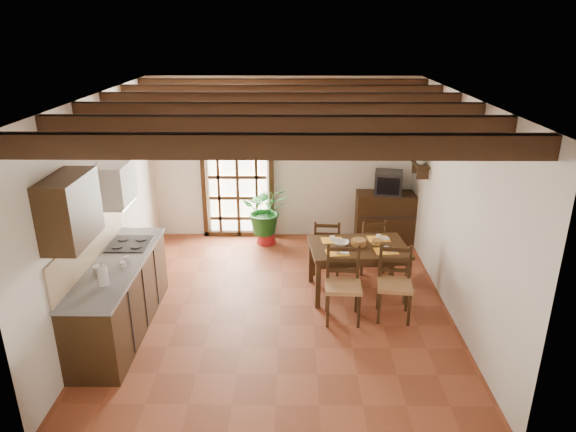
{
  "coord_description": "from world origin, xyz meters",
  "views": [
    {
      "loc": [
        0.17,
        -6.11,
        3.61
      ],
      "look_at": [
        0.1,
        0.4,
        1.15
      ],
      "focal_mm": 32.0,
      "sensor_mm": 36.0,
      "label": 1
    }
  ],
  "objects_px": {
    "dining_table": "(358,252)",
    "chair_far_right": "(369,254)",
    "chair_near_left": "(343,298)",
    "potted_plant": "(266,212)",
    "chair_far_left": "(326,255)",
    "crt_tv": "(389,183)",
    "pendant_lamp": "(363,148)",
    "sideboard": "(386,217)",
    "kitchen_counter": "(120,296)",
    "chair_near_right": "(393,296)"
  },
  "relations": [
    {
      "from": "chair_far_left",
      "to": "kitchen_counter",
      "type": "bearing_deg",
      "value": 35.47
    },
    {
      "from": "chair_far_left",
      "to": "chair_far_right",
      "type": "distance_m",
      "value": 0.67
    },
    {
      "from": "chair_far_right",
      "to": "sideboard",
      "type": "height_order",
      "value": "sideboard"
    },
    {
      "from": "chair_near_left",
      "to": "pendant_lamp",
      "type": "height_order",
      "value": "pendant_lamp"
    },
    {
      "from": "crt_tv",
      "to": "pendant_lamp",
      "type": "height_order",
      "value": "pendant_lamp"
    },
    {
      "from": "potted_plant",
      "to": "pendant_lamp",
      "type": "relative_size",
      "value": 2.67
    },
    {
      "from": "chair_near_right",
      "to": "chair_far_right",
      "type": "xyz_separation_m",
      "value": [
        -0.12,
        1.35,
        -0.03
      ]
    },
    {
      "from": "dining_table",
      "to": "chair_near_left",
      "type": "xyz_separation_m",
      "value": [
        -0.27,
        -0.71,
        -0.32
      ]
    },
    {
      "from": "dining_table",
      "to": "chair_far_left",
      "type": "height_order",
      "value": "chair_far_left"
    },
    {
      "from": "chair_far_right",
      "to": "crt_tv",
      "type": "xyz_separation_m",
      "value": [
        0.44,
        1.13,
        0.8
      ]
    },
    {
      "from": "pendant_lamp",
      "to": "sideboard",
      "type": "bearing_deg",
      "value": 67.94
    },
    {
      "from": "dining_table",
      "to": "pendant_lamp",
      "type": "relative_size",
      "value": 1.66
    },
    {
      "from": "dining_table",
      "to": "crt_tv",
      "type": "xyz_separation_m",
      "value": [
        0.71,
        1.84,
        0.44
      ]
    },
    {
      "from": "dining_table",
      "to": "chair_far_right",
      "type": "height_order",
      "value": "chair_far_right"
    },
    {
      "from": "kitchen_counter",
      "to": "chair_near_right",
      "type": "bearing_deg",
      "value": 5.56
    },
    {
      "from": "chair_far_left",
      "to": "sideboard",
      "type": "xyz_separation_m",
      "value": [
        1.1,
        1.2,
        0.17
      ]
    },
    {
      "from": "dining_table",
      "to": "chair_far_right",
      "type": "relative_size",
      "value": 1.62
    },
    {
      "from": "chair_far_right",
      "to": "sideboard",
      "type": "relative_size",
      "value": 0.83
    },
    {
      "from": "chair_near_left",
      "to": "chair_far_left",
      "type": "distance_m",
      "value": 1.36
    },
    {
      "from": "dining_table",
      "to": "chair_near_right",
      "type": "bearing_deg",
      "value": -63.71
    },
    {
      "from": "dining_table",
      "to": "chair_far_right",
      "type": "xyz_separation_m",
      "value": [
        0.27,
        0.71,
        -0.36
      ]
    },
    {
      "from": "sideboard",
      "to": "pendant_lamp",
      "type": "relative_size",
      "value": 1.23
    },
    {
      "from": "dining_table",
      "to": "crt_tv",
      "type": "height_order",
      "value": "crt_tv"
    },
    {
      "from": "chair_near_left",
      "to": "potted_plant",
      "type": "bearing_deg",
      "value": 116.25
    },
    {
      "from": "dining_table",
      "to": "chair_far_right",
      "type": "distance_m",
      "value": 0.84
    },
    {
      "from": "kitchen_counter",
      "to": "chair_near_left",
      "type": "distance_m",
      "value": 2.78
    },
    {
      "from": "crt_tv",
      "to": "kitchen_counter",
      "type": "bearing_deg",
      "value": -131.94
    },
    {
      "from": "sideboard",
      "to": "crt_tv",
      "type": "relative_size",
      "value": 1.97
    },
    {
      "from": "chair_far_right",
      "to": "potted_plant",
      "type": "relative_size",
      "value": 0.38
    },
    {
      "from": "sideboard",
      "to": "chair_near_left",
      "type": "bearing_deg",
      "value": -109.13
    },
    {
      "from": "crt_tv",
      "to": "sideboard",
      "type": "bearing_deg",
      "value": 101.04
    },
    {
      "from": "crt_tv",
      "to": "pendant_lamp",
      "type": "bearing_deg",
      "value": -101.09
    },
    {
      "from": "chair_far_left",
      "to": "pendant_lamp",
      "type": "distance_m",
      "value": 1.93
    },
    {
      "from": "chair_near_right",
      "to": "crt_tv",
      "type": "distance_m",
      "value": 2.62
    },
    {
      "from": "chair_near_right",
      "to": "potted_plant",
      "type": "bearing_deg",
      "value": 133.48
    },
    {
      "from": "chair_far_left",
      "to": "pendant_lamp",
      "type": "relative_size",
      "value": 1.04
    },
    {
      "from": "chair_near_left",
      "to": "sideboard",
      "type": "xyz_separation_m",
      "value": [
        0.98,
        2.55,
        0.13
      ]
    },
    {
      "from": "chair_far_right",
      "to": "crt_tv",
      "type": "height_order",
      "value": "crt_tv"
    },
    {
      "from": "chair_far_left",
      "to": "chair_far_right",
      "type": "height_order",
      "value": "chair_far_left"
    },
    {
      "from": "dining_table",
      "to": "pendant_lamp",
      "type": "bearing_deg",
      "value": 84.8
    },
    {
      "from": "chair_far_left",
      "to": "crt_tv",
      "type": "distance_m",
      "value": 1.81
    },
    {
      "from": "chair_near_left",
      "to": "chair_near_right",
      "type": "relative_size",
      "value": 1.03
    },
    {
      "from": "chair_near_left",
      "to": "sideboard",
      "type": "bearing_deg",
      "value": 70.98
    },
    {
      "from": "chair_far_right",
      "to": "potted_plant",
      "type": "bearing_deg",
      "value": -44.6
    },
    {
      "from": "dining_table",
      "to": "chair_near_left",
      "type": "height_order",
      "value": "chair_near_left"
    },
    {
      "from": "dining_table",
      "to": "sideboard",
      "type": "height_order",
      "value": "sideboard"
    },
    {
      "from": "chair_near_right",
      "to": "potted_plant",
      "type": "relative_size",
      "value": 0.42
    },
    {
      "from": "chair_near_left",
      "to": "potted_plant",
      "type": "xyz_separation_m",
      "value": [
        -1.11,
        2.44,
        0.26
      ]
    },
    {
      "from": "chair_near_left",
      "to": "chair_far_left",
      "type": "height_order",
      "value": "chair_near_left"
    },
    {
      "from": "chair_near_left",
      "to": "crt_tv",
      "type": "bearing_deg",
      "value": 70.94
    }
  ]
}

